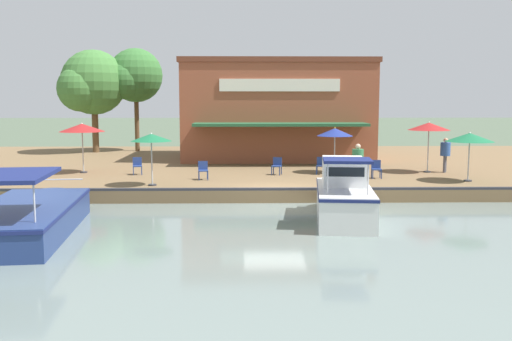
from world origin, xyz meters
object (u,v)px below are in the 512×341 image
object	(u,v)px
waterfront_restaurant	(276,109)
person_at_quay_edge	(358,159)
patio_umbrella_mid_patio_right	(151,138)
patio_umbrella_by_entrance	(470,137)
motorboat_second_along	(31,213)
cafe_chair_far_corner_seat	(376,168)
cafe_chair_under_first_umbrella	(337,170)
patio_umbrella_near_quay_edge	(82,128)
tree_behind_restaurant	(133,77)
cafe_chair_beside_entrance	(137,165)
person_mid_patio	(445,151)
tree_upstream_bank	(90,84)
cafe_chair_mid_patio	(277,165)
cafe_chair_back_row_seat	(203,169)
patio_umbrella_far_corner	(335,132)
patio_umbrella_mid_patio_left	(429,126)
cafe_chair_facing_river	(321,165)
motorboat_outer_channel	(343,195)

from	to	relation	value
waterfront_restaurant	person_at_quay_edge	bearing A→B (deg)	14.24
waterfront_restaurant	patio_umbrella_mid_patio_right	size ratio (longest dim) A/B	5.10
patio_umbrella_by_entrance	motorboat_second_along	size ratio (longest dim) A/B	0.27
waterfront_restaurant	cafe_chair_far_corner_seat	xyz separation A→B (m)	(9.78, 4.20, -2.57)
cafe_chair_under_first_umbrella	motorboat_second_along	distance (m)	13.41
patio_umbrella_near_quay_edge	tree_behind_restaurant	bearing A→B (deg)	178.65
waterfront_restaurant	cafe_chair_beside_entrance	xyz separation A→B (m)	(8.25, -7.29, -2.57)
waterfront_restaurant	cafe_chair_far_corner_seat	world-z (taller)	waterfront_restaurant
waterfront_restaurant	person_mid_patio	size ratio (longest dim) A/B	6.62
patio_umbrella_by_entrance	tree_upstream_bank	world-z (taller)	tree_upstream_bank
cafe_chair_mid_patio	cafe_chair_beside_entrance	world-z (taller)	same
waterfront_restaurant	person_at_quay_edge	world-z (taller)	waterfront_restaurant
patio_umbrella_by_entrance	person_at_quay_edge	size ratio (longest dim) A/B	1.26
patio_umbrella_by_entrance	cafe_chair_back_row_seat	bearing A→B (deg)	-93.86
patio_umbrella_far_corner	cafe_chair_mid_patio	bearing A→B (deg)	-77.15
patio_umbrella_near_quay_edge	cafe_chair_back_row_seat	distance (m)	6.97
cafe_chair_far_corner_seat	tree_upstream_bank	world-z (taller)	tree_upstream_bank
patio_umbrella_by_entrance	tree_behind_restaurant	size ratio (longest dim) A/B	0.31
cafe_chair_under_first_umbrella	cafe_chair_mid_patio	bearing A→B (deg)	-128.41
patio_umbrella_mid_patio_left	cafe_chair_far_corner_seat	bearing A→B (deg)	-56.13
patio_umbrella_far_corner	person_mid_patio	world-z (taller)	patio_umbrella_far_corner
patio_umbrella_mid_patio_right	cafe_chair_under_first_umbrella	world-z (taller)	patio_umbrella_mid_patio_right
cafe_chair_back_row_seat	motorboat_second_along	size ratio (longest dim) A/B	0.10
person_at_quay_edge	patio_umbrella_by_entrance	bearing A→B (deg)	97.74
cafe_chair_far_corner_seat	cafe_chair_under_first_umbrella	bearing A→B (deg)	-69.16
patio_umbrella_near_quay_edge	tree_upstream_bank	xyz separation A→B (m)	(-11.10, -2.45, 2.45)
person_at_quay_edge	motorboat_second_along	xyz separation A→B (m)	(6.31, -11.88, -1.10)
patio_umbrella_near_quay_edge	cafe_chair_facing_river	size ratio (longest dim) A/B	2.97
cafe_chair_back_row_seat	patio_umbrella_near_quay_edge	bearing A→B (deg)	-112.46
waterfront_restaurant	patio_umbrella_near_quay_edge	xyz separation A→B (m)	(7.53, -10.14, -0.77)
patio_umbrella_near_quay_edge	motorboat_second_along	world-z (taller)	patio_umbrella_near_quay_edge
cafe_chair_far_corner_seat	motorboat_second_along	size ratio (longest dim) A/B	0.10
patio_umbrella_near_quay_edge	patio_umbrella_mid_patio_right	xyz separation A→B (m)	(4.38, 4.16, -0.21)
motorboat_outer_channel	patio_umbrella_by_entrance	bearing A→B (deg)	128.68
patio_umbrella_by_entrance	tree_upstream_bank	xyz separation A→B (m)	(-14.48, -20.71, 2.73)
cafe_chair_mid_patio	cafe_chair_beside_entrance	size ratio (longest dim) A/B	1.00
patio_umbrella_mid_patio_right	cafe_chair_back_row_seat	distance (m)	3.16
patio_umbrella_mid_patio_left	person_at_quay_edge	size ratio (longest dim) A/B	1.45
cafe_chair_facing_river	motorboat_outer_channel	bearing A→B (deg)	-1.82
patio_umbrella_by_entrance	cafe_chair_under_first_umbrella	world-z (taller)	patio_umbrella_by_entrance
person_mid_patio	motorboat_outer_channel	bearing A→B (deg)	-38.13
waterfront_restaurant	cafe_chair_far_corner_seat	bearing A→B (deg)	23.25
motorboat_outer_channel	person_mid_patio	bearing A→B (deg)	141.87
motorboat_outer_channel	motorboat_second_along	world-z (taller)	motorboat_outer_channel
patio_umbrella_near_quay_edge	cafe_chair_facing_river	bearing A→B (deg)	86.21
cafe_chair_mid_patio	patio_umbrella_mid_patio_left	bearing A→B (deg)	95.39
cafe_chair_back_row_seat	cafe_chair_under_first_umbrella	distance (m)	6.17
cafe_chair_far_corner_seat	tree_behind_restaurant	bearing A→B (deg)	-135.71
patio_umbrella_by_entrance	motorboat_second_along	bearing A→B (deg)	-67.64
waterfront_restaurant	person_mid_patio	distance (m)	11.42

